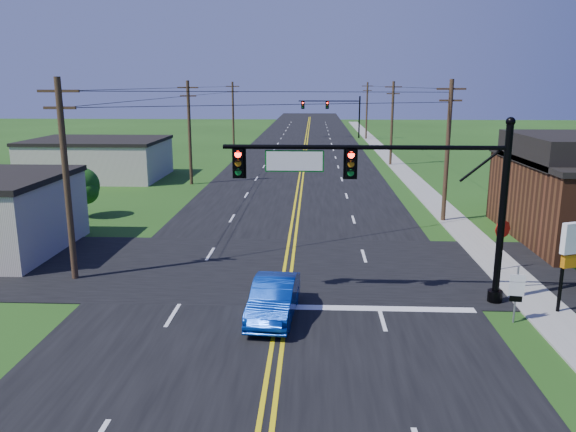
{
  "coord_description": "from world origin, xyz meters",
  "views": [
    {
      "loc": [
        1.35,
        -13.86,
        8.68
      ],
      "look_at": [
        0.26,
        10.0,
        3.06
      ],
      "focal_mm": 35.0,
      "sensor_mm": 36.0,
      "label": 1
    }
  ],
  "objects_px": {
    "route_sign": "(516,290)",
    "signal_mast_main": "(389,187)",
    "signal_mast_far": "(333,110)",
    "blue_car": "(274,299)",
    "stop_sign": "(502,234)"
  },
  "relations": [
    {
      "from": "route_sign",
      "to": "signal_mast_main",
      "type": "bearing_deg",
      "value": 164.99
    },
    {
      "from": "signal_mast_far",
      "to": "blue_car",
      "type": "xyz_separation_m",
      "value": [
        -4.54,
        -73.97,
        -3.8
      ]
    },
    {
      "from": "route_sign",
      "to": "stop_sign",
      "type": "distance_m",
      "value": 6.17
    },
    {
      "from": "stop_sign",
      "to": "route_sign",
      "type": "bearing_deg",
      "value": -127.75
    },
    {
      "from": "signal_mast_main",
      "to": "stop_sign",
      "type": "bearing_deg",
      "value": 34.0
    },
    {
      "from": "blue_car",
      "to": "stop_sign",
      "type": "relative_size",
      "value": 1.79
    },
    {
      "from": "signal_mast_far",
      "to": "blue_car",
      "type": "distance_m",
      "value": 74.2
    },
    {
      "from": "signal_mast_far",
      "to": "stop_sign",
      "type": "distance_m",
      "value": 68.32
    },
    {
      "from": "blue_car",
      "to": "signal_mast_far",
      "type": "bearing_deg",
      "value": 90.83
    },
    {
      "from": "signal_mast_main",
      "to": "stop_sign",
      "type": "height_order",
      "value": "signal_mast_main"
    },
    {
      "from": "blue_car",
      "to": "stop_sign",
      "type": "bearing_deg",
      "value": 34.24
    },
    {
      "from": "signal_mast_far",
      "to": "route_sign",
      "type": "height_order",
      "value": "signal_mast_far"
    },
    {
      "from": "route_sign",
      "to": "stop_sign",
      "type": "relative_size",
      "value": 0.87
    },
    {
      "from": "blue_car",
      "to": "stop_sign",
      "type": "height_order",
      "value": "stop_sign"
    },
    {
      "from": "signal_mast_main",
      "to": "blue_car",
      "type": "xyz_separation_m",
      "value": [
        -4.44,
        -1.97,
        -4.01
      ]
    }
  ]
}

